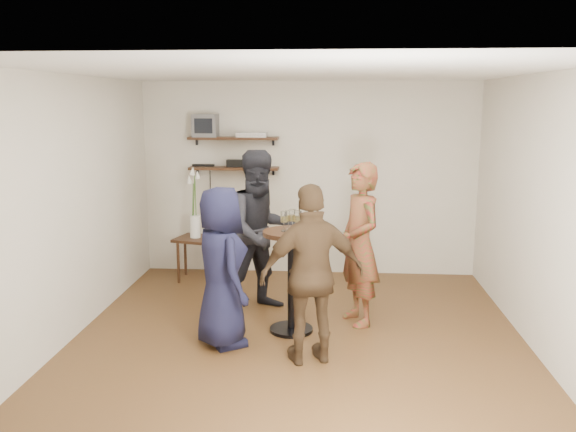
% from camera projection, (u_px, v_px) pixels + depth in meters
% --- Properties ---
extents(room, '(4.58, 5.08, 2.68)m').
position_uv_depth(room, '(298.00, 212.00, 5.79)').
color(room, '#412715').
rests_on(room, ground).
extents(shelf_upper, '(1.20, 0.25, 0.04)m').
position_uv_depth(shelf_upper, '(234.00, 138.00, 8.09)').
color(shelf_upper, black).
rests_on(shelf_upper, room).
extents(shelf_lower, '(1.20, 0.25, 0.04)m').
position_uv_depth(shelf_lower, '(234.00, 168.00, 8.16)').
color(shelf_lower, black).
rests_on(shelf_lower, room).
extents(crt_monitor, '(0.32, 0.30, 0.30)m').
position_uv_depth(crt_monitor, '(206.00, 125.00, 8.08)').
color(crt_monitor, '#59595B').
rests_on(crt_monitor, shelf_upper).
extents(dvd_deck, '(0.40, 0.24, 0.06)m').
position_uv_depth(dvd_deck, '(252.00, 135.00, 8.06)').
color(dvd_deck, silver).
rests_on(dvd_deck, shelf_upper).
extents(radio, '(0.22, 0.10, 0.10)m').
position_uv_depth(radio, '(235.00, 163.00, 8.15)').
color(radio, black).
rests_on(radio, shelf_lower).
extents(power_strip, '(0.30, 0.05, 0.03)m').
position_uv_depth(power_strip, '(203.00, 165.00, 8.24)').
color(power_strip, black).
rests_on(power_strip, shelf_lower).
extents(side_table, '(0.58, 0.58, 0.57)m').
position_uv_depth(side_table, '(196.00, 244.00, 8.04)').
color(side_table, black).
rests_on(side_table, room).
extents(vase_lilies, '(0.19, 0.20, 0.95)m').
position_uv_depth(vase_lilies, '(195.00, 215.00, 7.96)').
color(vase_lilies, white).
rests_on(vase_lilies, side_table).
extents(drinks_table, '(0.58, 0.58, 1.06)m').
position_uv_depth(drinks_table, '(291.00, 267.00, 6.18)').
color(drinks_table, black).
rests_on(drinks_table, room).
extents(wine_glass_fl, '(0.07, 0.07, 0.20)m').
position_uv_depth(wine_glass_fl, '(284.00, 218.00, 6.06)').
color(wine_glass_fl, silver).
rests_on(wine_glass_fl, drinks_table).
extents(wine_glass_fr, '(0.07, 0.07, 0.22)m').
position_uv_depth(wine_glass_fr, '(298.00, 218.00, 6.03)').
color(wine_glass_fr, silver).
rests_on(wine_glass_fr, drinks_table).
extents(wine_glass_bl, '(0.07, 0.07, 0.20)m').
position_uv_depth(wine_glass_bl, '(289.00, 217.00, 6.14)').
color(wine_glass_bl, silver).
rests_on(wine_glass_bl, drinks_table).
extents(wine_glass_br, '(0.07, 0.07, 0.22)m').
position_uv_depth(wine_glass_br, '(293.00, 216.00, 6.09)').
color(wine_glass_br, silver).
rests_on(wine_glass_br, drinks_table).
extents(person_plaid, '(0.63, 0.74, 1.72)m').
position_uv_depth(person_plaid, '(360.00, 244.00, 6.38)').
color(person_plaid, '#B51421').
rests_on(person_plaid, room).
extents(person_dark, '(1.11, 1.04, 1.81)m').
position_uv_depth(person_dark, '(262.00, 231.00, 6.80)').
color(person_dark, black).
rests_on(person_dark, room).
extents(person_navy, '(0.82, 0.91, 1.55)m').
position_uv_depth(person_navy, '(221.00, 267.00, 5.82)').
color(person_navy, black).
rests_on(person_navy, room).
extents(person_brown, '(1.03, 0.68, 1.63)m').
position_uv_depth(person_brown, '(312.00, 275.00, 5.43)').
color(person_brown, '#402D1B').
rests_on(person_brown, room).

